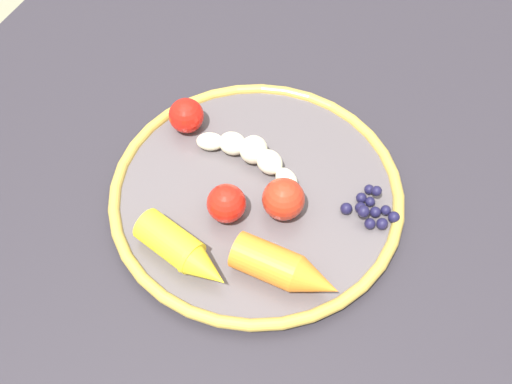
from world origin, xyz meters
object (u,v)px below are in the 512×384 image
at_px(carrot_orange, 286,270).
at_px(tomato_mid, 226,203).
at_px(banana, 251,154).
at_px(tomato_near, 186,116).
at_px(plate, 256,194).
at_px(tomato_far, 283,199).
at_px(carrot_yellow, 186,253).
at_px(dining_table, 238,284).
at_px(blueberry_pile, 371,209).

bearing_deg(carrot_orange, tomato_mid, -116.96).
distance_m(banana, tomato_near, 0.08).
xyz_separation_m(plate, banana, (-0.03, -0.02, 0.02)).
bearing_deg(tomato_far, carrot_yellow, -33.13).
bearing_deg(carrot_orange, dining_table, -112.77).
height_order(dining_table, blueberry_pile, blueberry_pile).
relative_size(carrot_orange, carrot_yellow, 0.93).
xyz_separation_m(carrot_yellow, tomato_far, (-0.09, 0.06, 0.00)).
xyz_separation_m(dining_table, tomato_far, (-0.04, 0.03, 0.14)).
bearing_deg(banana, tomato_far, 51.48).
bearing_deg(dining_table, tomato_near, -132.93).
distance_m(tomato_near, tomato_mid, 0.12).
height_order(plate, carrot_orange, carrot_orange).
xyz_separation_m(plate, tomato_mid, (0.04, -0.01, 0.02)).
bearing_deg(blueberry_pile, tomato_far, -66.67).
bearing_deg(banana, blueberry_pile, 86.02).
xyz_separation_m(dining_table, tomato_near, (-0.10, -0.10, 0.14)).
distance_m(dining_table, banana, 0.16).
bearing_deg(tomato_mid, carrot_yellow, -9.25).
relative_size(carrot_orange, blueberry_pile, 1.76).
distance_m(blueberry_pile, tomato_mid, 0.14).
height_order(blueberry_pile, tomato_mid, tomato_mid).
bearing_deg(blueberry_pile, carrot_orange, -24.90).
xyz_separation_m(banana, blueberry_pile, (0.01, 0.13, -0.01)).
bearing_deg(banana, plate, 31.80).
distance_m(banana, carrot_yellow, 0.13).
bearing_deg(carrot_orange, blueberry_pile, 155.10).
xyz_separation_m(banana, carrot_orange, (0.11, 0.09, 0.01)).
xyz_separation_m(blueberry_pile, tomato_mid, (0.06, -0.13, 0.01)).
bearing_deg(tomato_far, plate, -106.13).
xyz_separation_m(carrot_orange, tomato_far, (-0.07, -0.03, 0.00)).
distance_m(carrot_yellow, tomato_near, 0.17).
relative_size(banana, tomato_far, 3.03).
distance_m(carrot_orange, tomato_near, 0.21).
height_order(dining_table, tomato_near, tomato_near).
bearing_deg(carrot_yellow, blueberry_pile, 131.99).
height_order(plate, blueberry_pile, blueberry_pile).
xyz_separation_m(dining_table, banana, (-0.08, -0.02, 0.13)).
xyz_separation_m(plate, carrot_orange, (0.08, 0.07, 0.02)).
height_order(plate, banana, banana).
bearing_deg(tomato_far, banana, -128.52).
distance_m(carrot_yellow, blueberry_pile, 0.19).
bearing_deg(tomato_near, banana, 80.83).
height_order(carrot_orange, carrot_yellow, carrot_orange).
xyz_separation_m(tomato_near, tomato_mid, (0.08, 0.09, 0.00)).
bearing_deg(blueberry_pile, banana, -93.98).
relative_size(tomato_mid, tomato_far, 0.92).
distance_m(banana, tomato_mid, 0.07).
xyz_separation_m(carrot_orange, blueberry_pile, (-0.10, 0.05, -0.01)).
relative_size(banana, carrot_yellow, 1.17).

